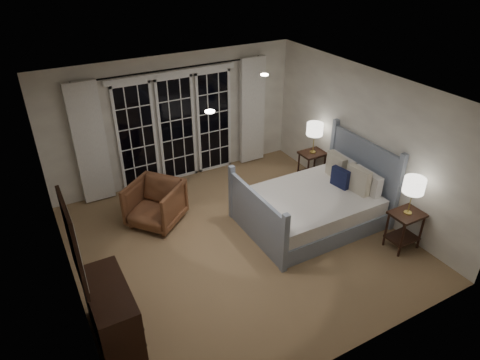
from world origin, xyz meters
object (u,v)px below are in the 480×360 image
lamp_left (414,186)px  lamp_right (315,129)px  nightstand_left (405,225)px  bed (314,205)px  armchair (155,204)px  dresser (112,313)px  nightstand_right (312,162)px

lamp_left → lamp_right: (0.04, 2.42, -0.02)m
nightstand_left → lamp_right: (0.04, 2.42, 0.69)m
nightstand_left → bed: bearing=122.7°
nightstand_left → armchair: size_ratio=0.77×
bed → armchair: bearing=151.8°
bed → lamp_right: bed is taller
armchair → bed: bearing=22.1°
bed → lamp_right: size_ratio=3.65×
lamp_left → dresser: (-4.45, 0.46, -0.74)m
bed → lamp_left: bed is taller
nightstand_left → lamp_left: (-0.00, 0.00, 0.71)m
nightstand_left → armchair: (-3.19, 2.53, -0.04)m
nightstand_right → lamp_left: size_ratio=1.02×
nightstand_left → nightstand_right: 2.42m
lamp_left → lamp_right: 2.42m
nightstand_right → dresser: 4.89m
bed → nightstand_left: (0.80, -1.25, 0.09)m
lamp_left → lamp_right: bearing=89.1°
lamp_left → lamp_right: lamp_left is taller
lamp_right → bed: bearing=-125.7°
bed → lamp_left: size_ratio=3.66×
nightstand_left → dresser: (-4.45, 0.46, -0.03)m
nightstand_left → dresser: 4.47m
dresser → bed: bearing=12.3°
armchair → dresser: 2.42m
lamp_right → armchair: bearing=178.1°
lamp_left → nightstand_left: bearing=-26.6°
nightstand_left → lamp_left: bearing=153.4°
dresser → armchair: bearing=58.6°
lamp_right → armchair: 3.31m
nightstand_left → nightstand_right: (0.04, 2.42, -0.01)m
lamp_right → dresser: lamp_right is taller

